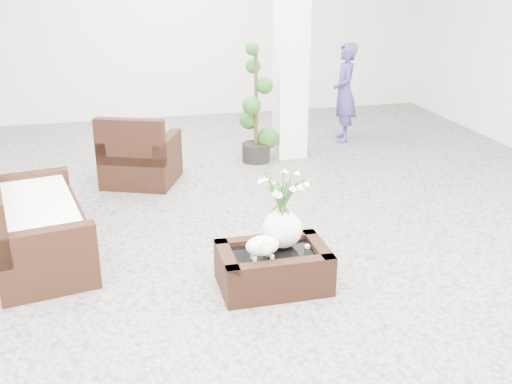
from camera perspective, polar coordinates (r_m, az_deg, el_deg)
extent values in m
plane|color=gray|center=(5.76, -0.24, -5.43)|extent=(11.00, 11.00, 0.00)
cube|color=white|center=(8.22, 3.39, 15.25)|extent=(0.40, 0.40, 3.50)
cube|color=#331A0F|center=(5.07, 1.64, -7.33)|extent=(0.90, 0.60, 0.31)
ellipsoid|color=white|center=(4.84, 0.61, -5.31)|extent=(0.28, 0.23, 0.21)
cylinder|color=white|center=(5.09, 4.87, -5.12)|extent=(0.04, 0.04, 0.03)
cube|color=#331A0F|center=(7.49, -10.91, 4.14)|extent=(1.07, 1.05, 0.88)
cube|color=#331A0F|center=(5.78, -20.09, -1.95)|extent=(1.07, 1.75, 0.87)
imported|color=#3F3371|center=(9.21, 8.40, 9.29)|extent=(0.47, 0.61, 1.47)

